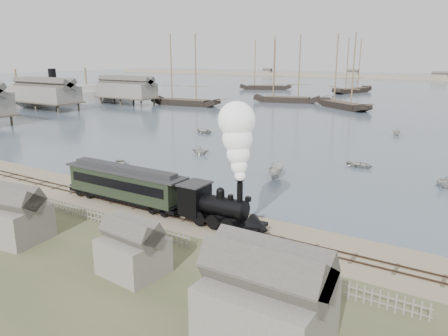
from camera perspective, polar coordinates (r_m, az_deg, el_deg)
The scene contains 23 objects.
ground at distance 40.82m, azimuth -1.99°, elevation -6.05°, with size 600.00×600.00×0.00m, color tan.
harbor_water at distance 203.18m, azimuth 26.42°, elevation 9.11°, with size 600.00×336.00×0.06m, color #445361.
rail_track at distance 39.28m, azimuth -3.64°, elevation -6.86°, with size 120.00×1.80×0.16m.
picket_fence_west at distance 39.95m, azimuth -15.57°, elevation -7.08°, with size 19.00×0.10×1.20m, color slate, non-canonical shape.
picket_fence_east at distance 29.45m, azimuth 10.45°, elevation -14.95°, with size 15.00×0.10×1.20m, color slate, non-canonical shape.
shed_left at distance 39.33m, azimuth -25.59°, elevation -8.39°, with size 5.00×4.00×4.10m, color slate, non-canonical shape.
shed_mid at distance 31.17m, azimuth -11.63°, elevation -13.25°, with size 4.00×3.50×3.60m, color slate, non-canonical shape.
western_wharf at distance 121.40m, azimuth -21.70°, elevation 8.76°, with size 36.00×56.00×8.00m, color slate, non-canonical shape.
locomotive at distance 35.85m, azimuth 0.97°, elevation -0.92°, with size 8.38×3.13×10.44m.
passenger_coach at distance 43.95m, azimuth -12.83°, elevation -1.95°, with size 13.93×2.69×3.38m.
beached_dinghy at distance 43.08m, azimuth -6.82°, elevation -4.50°, with size 3.54×2.53×0.73m, color #B9B7B0.
steamship at distance 138.11m, azimuth -21.39°, elevation 9.86°, with size 47.08×7.85×10.30m, color #B9B7B0, non-canonical shape.
rowboat_0 at distance 59.30m, azimuth -13.47°, elevation 0.59°, with size 3.47×2.47×0.72m, color #B9B7B0.
rowboat_1 at distance 64.38m, azimuth -3.09°, elevation 2.38°, with size 2.60×2.24×1.37m, color #B9B7B0.
rowboat_2 at distance 52.70m, azimuth 6.71°, elevation -0.39°, with size 3.98×1.50×1.54m, color #B9B7B0.
rowboat_3 at distance 59.79m, azimuth 17.32°, elevation 0.45°, with size 3.54×2.53×0.73m, color #B9B7B0.
rowboat_6 at distance 82.63m, azimuth -2.71°, elevation 4.95°, with size 4.19×2.99×0.87m, color #B9B7B0.
rowboat_7 at distance 85.77m, azimuth 21.62°, elevation 4.46°, with size 2.60×2.25×1.37m, color #B9B7B0.
schooner_0 at distance 126.79m, azimuth -5.18°, elevation 12.65°, with size 21.01×4.85×20.00m, color black, non-canonical shape.
schooner_1 at distance 135.46m, azimuth 8.33°, elevation 12.68°, with size 19.96×4.61×20.00m, color black, non-canonical shape.
schooner_2 at distance 122.97m, azimuth 15.56°, elevation 12.12°, with size 19.51×4.50×20.00m, color black, non-canonical shape.
schooner_6 at distance 184.58m, azimuth 5.50°, elevation 13.26°, with size 21.22×4.90×20.00m, color black, non-canonical shape.
schooner_7 at distance 174.95m, azimuth 16.62°, elevation 12.66°, with size 20.36×4.70×20.00m, color black, non-canonical shape.
Camera 1 is at (21.54, -31.52, 14.44)m, focal length 35.00 mm.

